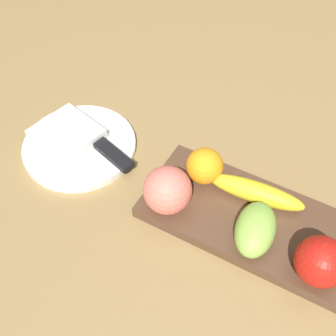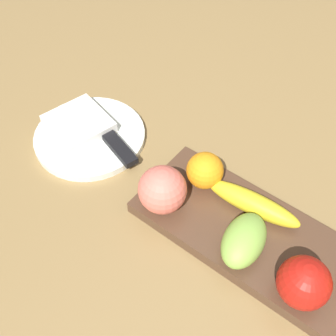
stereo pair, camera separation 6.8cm
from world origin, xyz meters
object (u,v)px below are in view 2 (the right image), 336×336
dinner_plate (90,136)px  orange_near_banana (205,170)px  grape_bunch (244,240)px  banana (253,203)px  peach (162,190)px  knife (115,143)px  fruit_tray (264,243)px  folded_napkin (79,124)px  apple (304,283)px

dinner_plate → orange_near_banana: bearing=-172.1°
grape_bunch → banana: bearing=-69.9°
peach → grape_bunch: size_ratio=0.80×
dinner_plate → knife: knife is taller
fruit_tray → orange_near_banana: bearing=-13.5°
banana → folded_napkin: 0.35m
banana → knife: bearing=-0.6°
apple → grape_bunch: apple is taller
folded_napkin → knife: 0.08m
knife → grape_bunch: bearing=-171.9°
dinner_plate → fruit_tray: bearing=180.0°
knife → orange_near_banana: bearing=-155.8°
orange_near_banana → folded_napkin: bearing=7.1°
peach → orange_near_banana: bearing=-109.0°
banana → dinner_plate: bearing=-0.1°
apple → banana: (0.12, -0.08, -0.02)m
banana → grape_bunch: size_ratio=1.63×
banana → orange_near_banana: (0.09, 0.00, 0.01)m
banana → fruit_tray: bearing=137.4°
peach → dinner_plate: (0.21, -0.04, -0.05)m
apple → fruit_tray: bearing=-31.5°
banana → peach: 0.14m
orange_near_banana → fruit_tray: bearing=166.5°
peach → dinner_plate: bearing=-11.9°
grape_bunch → dinner_plate: grape_bunch is taller
fruit_tray → grape_bunch: 0.05m
grape_bunch → knife: size_ratio=0.53×
fruit_tray → peach: size_ratio=5.44×
banana → grape_bunch: bearing=104.2°
fruit_tray → grape_bunch: grape_bunch is taller
orange_near_banana → knife: 0.18m
knife → banana: bearing=-158.2°
folded_napkin → apple: bearing=174.3°
fruit_tray → dinner_plate: bearing=0.0°
peach → dinner_plate: 0.22m
orange_near_banana → grape_bunch: (-0.11, 0.07, -0.01)m
peach → folded_napkin: 0.24m
apple → orange_near_banana: 0.22m
grape_bunch → orange_near_banana: bearing=-30.4°
fruit_tray → dinner_plate: fruit_tray is taller
grape_bunch → folded_napkin: size_ratio=0.89×
apple → grape_bunch: bearing=-7.3°
peach → apple: bearing=179.2°
peach → knife: peach is taller
folded_napkin → dinner_plate: bearing=-180.0°
orange_near_banana → dinner_plate: 0.24m
fruit_tray → dinner_plate: (0.37, 0.00, -0.00)m
orange_near_banana → grape_bunch: orange_near_banana is taller
folded_napkin → fruit_tray: bearing=-180.0°
fruit_tray → folded_napkin: folded_napkin is taller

